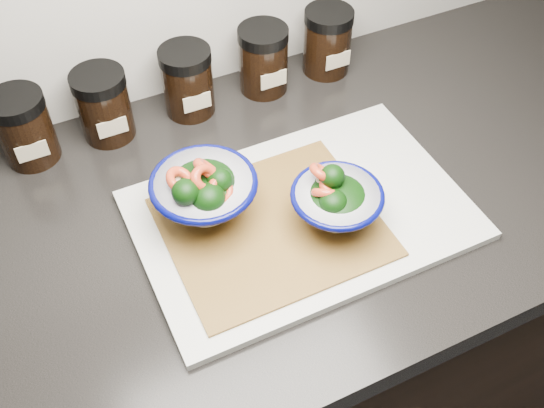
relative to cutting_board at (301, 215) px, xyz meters
name	(u,v)px	position (x,y,z in m)	size (l,w,h in m)	color
cabinet	(223,381)	(-0.13, 0.05, -0.48)	(3.43, 0.58, 0.86)	black
countertop	(204,235)	(-0.13, 0.05, -0.03)	(3.50, 0.60, 0.04)	black
cutting_board	(301,215)	(0.00, 0.00, 0.00)	(0.45, 0.30, 0.01)	beige
bamboo_mat	(272,227)	(-0.05, -0.01, 0.01)	(0.28, 0.24, 0.00)	olive
bowl_left	(204,193)	(-0.12, 0.05, 0.06)	(0.14, 0.14, 0.11)	white
bowl_right	(336,202)	(0.03, -0.04, 0.05)	(0.12, 0.12, 0.09)	white
spice_jar_a	(24,128)	(-0.31, 0.29, 0.05)	(0.08, 0.08, 0.11)	black
spice_jar_b	(104,105)	(-0.19, 0.29, 0.05)	(0.08, 0.08, 0.11)	black
spice_jar_c	(188,81)	(-0.06, 0.29, 0.05)	(0.08, 0.08, 0.11)	black
spice_jar_d	(263,59)	(0.08, 0.29, 0.05)	(0.08, 0.08, 0.11)	black
spice_jar_e	(327,41)	(0.20, 0.29, 0.05)	(0.08, 0.08, 0.11)	black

